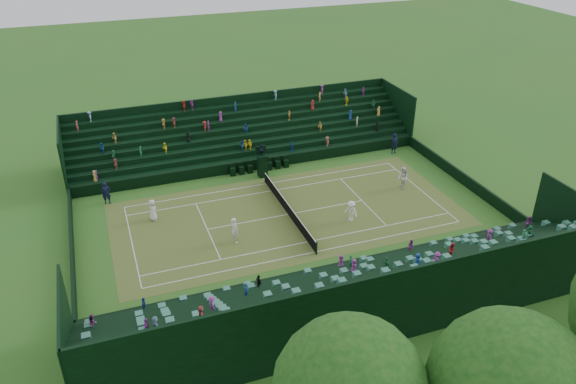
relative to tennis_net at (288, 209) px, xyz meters
name	(u,v)px	position (x,y,z in m)	size (l,w,h in m)	color
ground	(288,215)	(0.00, 0.00, -0.53)	(160.00, 160.00, 0.00)	#2B6C22
court_surface	(288,214)	(0.00, 0.00, -0.52)	(12.97, 26.77, 0.01)	#3A6722
perimeter_wall_north	(461,177)	(0.00, 15.88, -0.03)	(17.17, 0.20, 1.00)	black
perimeter_wall_south	(72,249)	(0.00, -15.88, -0.03)	(17.17, 0.20, 1.00)	black
perimeter_wall_east	(333,271)	(8.48, 0.00, -0.03)	(0.20, 31.77, 1.00)	black
perimeter_wall_west	(256,164)	(-8.48, 0.00, -0.03)	(0.20, 31.77, 1.00)	black
north_grandstand	(363,297)	(12.66, 0.00, 1.02)	(6.60, 32.00, 4.90)	black
south_grandstand	(243,137)	(-12.66, 0.00, 1.02)	(6.60, 32.00, 4.90)	black
tennis_net	(288,209)	(0.00, 0.00, 0.00)	(11.67, 0.10, 1.06)	black
umpire_chair	(262,163)	(-7.04, 0.16, 0.77)	(0.97, 0.97, 3.04)	black
courtside_chairs	(260,167)	(-8.07, 0.22, -0.13)	(0.48, 5.45, 1.04)	black
player_near_west	(153,210)	(-2.79, -9.93, 0.33)	(0.84, 0.55, 1.72)	white
player_near_east	(235,230)	(2.30, -4.88, 0.47)	(0.73, 0.48, 1.99)	white
player_far_west	(403,178)	(-0.78, 10.55, 0.46)	(0.96, 0.75, 1.97)	white
player_far_east	(351,211)	(2.53, 4.16, 0.33)	(1.11, 0.64, 1.72)	white
line_judge_north	(395,144)	(-7.34, 13.47, 0.48)	(0.73, 0.48, 2.01)	black
line_judge_south	(106,193)	(-6.65, -13.05, 0.41)	(0.69, 0.45, 1.88)	black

